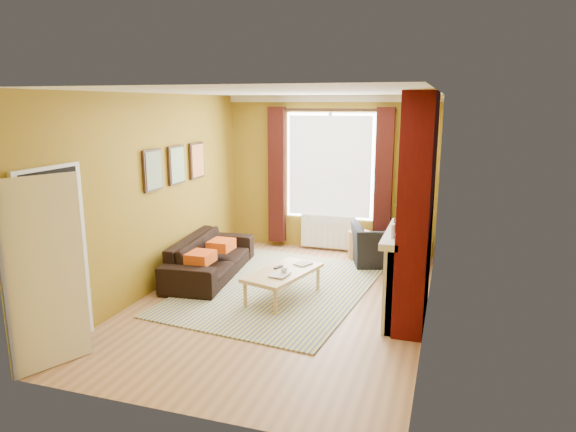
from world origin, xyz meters
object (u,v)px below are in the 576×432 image
at_px(sofa, 210,257).
at_px(coffee_table, 283,274).
at_px(armchair, 384,245).
at_px(wicker_stool, 359,245).
at_px(floor_lamp, 416,185).

bearing_deg(sofa, coffee_table, -117.98).
height_order(sofa, armchair, armchair).
bearing_deg(coffee_table, wicker_stool, 88.88).
height_order(coffee_table, floor_lamp, floor_lamp).
relative_size(sofa, wicker_stool, 4.41).
relative_size(armchair, wicker_stool, 2.19).
bearing_deg(armchair, coffee_table, 42.54).
bearing_deg(coffee_table, sofa, 173.26).
relative_size(sofa, coffee_table, 1.59).
xyz_separation_m(wicker_stool, floor_lamp, (0.91, 0.06, 1.08)).
distance_m(sofa, wicker_stool, 2.64).
bearing_deg(wicker_stool, armchair, -28.47).
relative_size(coffee_table, wicker_stool, 2.77).
xyz_separation_m(armchair, wicker_stool, (-0.47, 0.25, -0.10)).
xyz_separation_m(sofa, wicker_stool, (2.06, 1.66, -0.07)).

